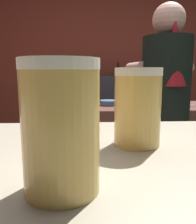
# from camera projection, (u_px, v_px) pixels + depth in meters

# --- Properties ---
(wall_back) EXTENTS (5.20, 0.10, 2.70)m
(wall_back) POSITION_uv_depth(u_px,v_px,m) (108.00, 61.00, 3.47)
(wall_back) COLOR brown
(wall_back) RESTS_ON ground
(prep_counter) EXTENTS (2.10, 0.60, 0.90)m
(prep_counter) POSITION_uv_depth(u_px,v_px,m) (159.00, 152.00, 2.20)
(prep_counter) COLOR brown
(prep_counter) RESTS_ON ground
(back_shelf) EXTENTS (0.84, 0.36, 1.14)m
(back_shelf) POSITION_uv_depth(u_px,v_px,m) (112.00, 116.00, 3.33)
(back_shelf) COLOR #353742
(back_shelf) RESTS_ON ground
(bartender) EXTENTS (0.45, 0.53, 1.65)m
(bartender) POSITION_uv_depth(u_px,v_px,m) (165.00, 106.00, 1.66)
(bartender) COLOR #2F3530
(bartender) RESTS_ON ground
(mixing_bowl) EXTENTS (0.17, 0.17, 0.05)m
(mixing_bowl) POSITION_uv_depth(u_px,v_px,m) (109.00, 103.00, 2.12)
(mixing_bowl) COLOR #456986
(mixing_bowl) RESTS_ON prep_counter
(chefs_knife) EXTENTS (0.24, 0.08, 0.01)m
(chefs_knife) POSITION_uv_depth(u_px,v_px,m) (180.00, 105.00, 2.08)
(chefs_knife) COLOR silver
(chefs_knife) RESTS_ON prep_counter
(pint_glass_near) EXTENTS (0.08, 0.08, 0.13)m
(pint_glass_near) POSITION_uv_depth(u_px,v_px,m) (137.00, 107.00, 0.38)
(pint_glass_near) COLOR #E0B75B
(pint_glass_near) RESTS_ON bar_counter
(pint_glass_far) EXTENTS (0.08, 0.08, 0.13)m
(pint_glass_far) POSITION_uv_depth(u_px,v_px,m) (61.00, 127.00, 0.23)
(pint_glass_far) COLOR #D8B257
(pint_glass_far) RESTS_ON bar_counter
(bottle_olive_oil) EXTENTS (0.07, 0.07, 0.25)m
(bottle_olive_oil) POSITION_uv_depth(u_px,v_px,m) (88.00, 68.00, 3.14)
(bottle_olive_oil) COLOR #458D2B
(bottle_olive_oil) RESTS_ON back_shelf
(bottle_soy) EXTENTS (0.06, 0.06, 0.19)m
(bottle_soy) POSITION_uv_depth(u_px,v_px,m) (118.00, 70.00, 3.22)
(bottle_soy) COLOR black
(bottle_soy) RESTS_ON back_shelf
(bottle_vinegar) EXTENTS (0.06, 0.06, 0.26)m
(bottle_vinegar) POSITION_uv_depth(u_px,v_px,m) (93.00, 68.00, 3.22)
(bottle_vinegar) COLOR black
(bottle_vinegar) RESTS_ON back_shelf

